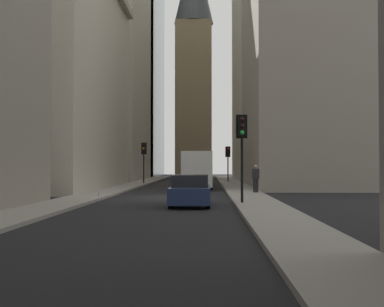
% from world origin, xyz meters
% --- Properties ---
extents(ground_plane, '(135.00, 135.00, 0.00)m').
position_xyz_m(ground_plane, '(0.00, 0.00, 0.00)').
color(ground_plane, black).
extents(sidewalk_right, '(90.00, 2.20, 0.14)m').
position_xyz_m(sidewalk_right, '(0.00, 4.50, 0.07)').
color(sidewalk_right, gray).
rests_on(sidewalk_right, ground_plane).
extents(sidewalk_left, '(90.00, 2.20, 0.14)m').
position_xyz_m(sidewalk_left, '(0.00, -4.50, 0.07)').
color(sidewalk_left, gray).
rests_on(sidewalk_left, ground_plane).
extents(building_left_midfar, '(14.76, 10.50, 27.24)m').
position_xyz_m(building_left_midfar, '(11.96, -10.59, 13.63)').
color(building_left_midfar, gray).
rests_on(building_left_midfar, ground_plane).
extents(building_left_far, '(18.67, 10.50, 30.45)m').
position_xyz_m(building_left_far, '(30.85, -10.59, 15.24)').
color(building_left_far, beige).
rests_on(building_left_far, ground_plane).
extents(building_right_far, '(19.74, 10.00, 29.31)m').
position_xyz_m(building_right_far, '(31.97, 10.60, 14.66)').
color(building_right_far, beige).
rests_on(building_right_far, ground_plane).
extents(building_right_midfar, '(19.62, 10.50, 20.34)m').
position_xyz_m(building_right_midfar, '(9.76, 10.59, 10.18)').
color(building_right_midfar, beige).
rests_on(building_right_midfar, ground_plane).
extents(church_spire, '(5.56, 5.56, 33.92)m').
position_xyz_m(church_spire, '(41.47, -0.22, 17.72)').
color(church_spire, '#9E8966').
rests_on(church_spire, ground_plane).
extents(delivery_truck, '(6.46, 2.25, 2.84)m').
position_xyz_m(delivery_truck, '(9.82, -1.40, 1.46)').
color(delivery_truck, silver).
rests_on(delivery_truck, ground_plane).
extents(sedan_navy, '(4.30, 1.78, 1.42)m').
position_xyz_m(sedan_navy, '(-6.08, -1.40, 0.66)').
color(sedan_navy, navy).
rests_on(sedan_navy, ground_plane).
extents(traffic_light_foreground, '(0.43, 0.52, 4.04)m').
position_xyz_m(traffic_light_foreground, '(-5.69, -3.75, 3.11)').
color(traffic_light_foreground, black).
rests_on(traffic_light_foreground, sidewalk_left).
extents(traffic_light_midblock, '(0.43, 0.52, 3.81)m').
position_xyz_m(traffic_light_midblock, '(17.85, 3.84, 2.94)').
color(traffic_light_midblock, black).
rests_on(traffic_light_midblock, sidewalk_right).
extents(traffic_light_far_junction, '(0.43, 0.52, 3.61)m').
position_xyz_m(traffic_light_far_junction, '(22.46, -4.28, 2.79)').
color(traffic_light_far_junction, black).
rests_on(traffic_light_far_junction, sidewalk_left).
extents(pedestrian, '(0.26, 0.44, 1.73)m').
position_xyz_m(pedestrian, '(2.51, -5.17, 1.08)').
color(pedestrian, black).
rests_on(pedestrian, sidewalk_left).
extents(discarded_bottle, '(0.07, 0.07, 0.27)m').
position_xyz_m(discarded_bottle, '(-2.19, 3.65, 0.25)').
color(discarded_bottle, '#999EA3').
rests_on(discarded_bottle, sidewalk_right).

